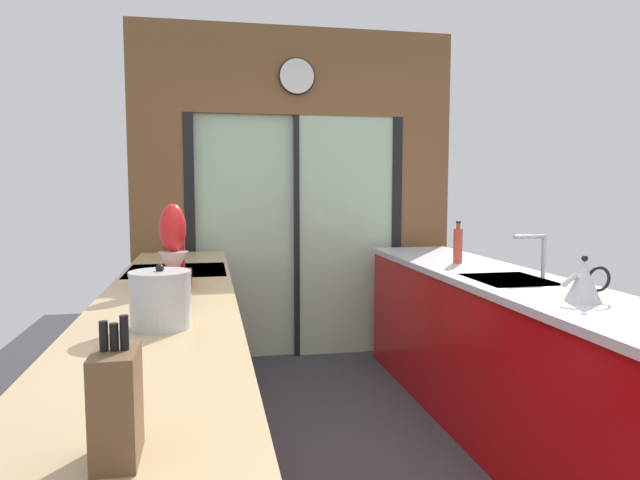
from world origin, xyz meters
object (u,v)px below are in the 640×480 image
at_px(soap_bottle, 458,245).
at_px(mixing_bowl, 167,302).
at_px(oven_range, 179,345).
at_px(stand_mixer, 174,256).
at_px(kettle, 584,281).
at_px(stock_pot, 161,299).
at_px(knife_block, 117,404).

bearing_deg(soap_bottle, mixing_bowl, -148.55).
xyz_separation_m(oven_range, soap_bottle, (1.80, -0.04, 0.58)).
height_order(oven_range, soap_bottle, soap_bottle).
xyz_separation_m(oven_range, stand_mixer, (0.02, -0.60, 0.63)).
height_order(mixing_bowl, stand_mixer, stand_mixer).
relative_size(stand_mixer, soap_bottle, 1.51).
height_order(stand_mixer, kettle, stand_mixer).
xyz_separation_m(stand_mixer, stock_pot, (-0.00, -0.82, -0.06)).
distance_m(knife_block, stock_pot, 1.00).
bearing_deg(knife_block, stock_pot, 90.00).
distance_m(mixing_bowl, soap_bottle, 2.09).
bearing_deg(mixing_bowl, stand_mixer, 90.00).
relative_size(mixing_bowl, kettle, 0.68).
distance_m(knife_block, stand_mixer, 1.83).
height_order(stand_mixer, soap_bottle, stand_mixer).
bearing_deg(oven_range, knife_block, -89.57).
xyz_separation_m(knife_block, stand_mixer, (-0.00, 1.83, 0.05)).
distance_m(oven_range, stand_mixer, 0.87).
distance_m(stock_pot, soap_bottle, 2.26).
relative_size(knife_block, kettle, 1.13).
bearing_deg(soap_bottle, stand_mixer, -162.43).
xyz_separation_m(oven_range, kettle, (1.80, -1.32, 0.56)).
height_order(stock_pot, kettle, stock_pot).
distance_m(knife_block, soap_bottle, 2.98).
distance_m(oven_range, kettle, 2.30).
distance_m(stand_mixer, kettle, 1.92).
relative_size(mixing_bowl, knife_block, 0.60).
bearing_deg(stock_pot, knife_block, -90.00).
distance_m(oven_range, mixing_bowl, 1.23).
distance_m(mixing_bowl, knife_block, 1.30).
bearing_deg(knife_block, kettle, 31.97).
bearing_deg(stand_mixer, mixing_bowl, -90.00).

